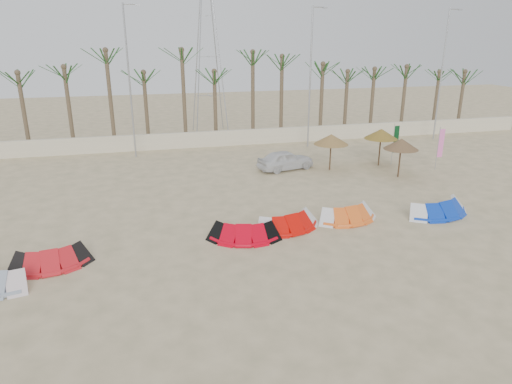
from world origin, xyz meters
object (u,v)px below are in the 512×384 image
object	(u,v)px
kite_red_right	(287,219)
kite_blue	(436,205)
kite_red_mid	(242,229)
parasol_left	(331,139)
kite_red_left	(51,255)
kite_orange	(346,211)
parasol_right	(381,134)
parasol_mid	(401,144)
car	(286,160)

from	to	relation	value
kite_red_right	kite_blue	xyz separation A→B (m)	(8.15, -0.10, 0.00)
kite_red_mid	parasol_left	bearing A→B (deg)	48.71
kite_red_left	parasol_left	world-z (taller)	parasol_left
kite_orange	parasol_right	xyz separation A→B (m)	(6.58, 8.77, 1.88)
kite_orange	parasol_right	world-z (taller)	parasol_right
kite_red_mid	kite_orange	bearing A→B (deg)	9.15
kite_red_right	parasol_mid	world-z (taller)	parasol_mid
kite_red_left	kite_blue	distance (m)	18.62
parasol_left	parasol_right	world-z (taller)	parasol_right
kite_red_mid	parasol_left	size ratio (longest dim) A/B	1.39
kite_red_mid	kite_blue	distance (m)	10.52
kite_red_mid	kite_red_right	world-z (taller)	same
parasol_mid	parasol_left	bearing A→B (deg)	144.26
parasol_mid	car	distance (m)	7.69
parasol_left	parasol_right	xyz separation A→B (m)	(3.85, 0.21, 0.14)
kite_red_mid	kite_red_right	distance (m)	2.44
parasol_left	parasol_right	size ratio (longest dim) A/B	0.95
kite_orange	parasol_mid	distance (m)	8.91
kite_red_left	parasol_right	xyz separation A→B (m)	(20.24, 10.35, 1.88)
kite_red_right	kite_blue	world-z (taller)	same
parasol_left	kite_red_left	bearing A→B (deg)	-148.25
kite_orange	kite_red_left	bearing A→B (deg)	-173.41
kite_red_mid	kite_orange	size ratio (longest dim) A/B	1.05
kite_orange	parasol_mid	xyz separation A→B (m)	(6.44, 5.89, 1.80)
parasol_left	parasol_mid	size ratio (longest dim) A/B	0.98
parasol_mid	car	xyz separation A→B (m)	(-6.67, 3.51, -1.54)
kite_red_mid	parasol_mid	size ratio (longest dim) A/B	1.35
kite_orange	parasol_left	bearing A→B (deg)	72.33
parasol_left	kite_blue	bearing A→B (deg)	-76.20
kite_red_left	kite_blue	world-z (taller)	same
kite_orange	kite_blue	bearing A→B (deg)	-4.23
kite_red_mid	kite_red_right	size ratio (longest dim) A/B	0.97
kite_red_right	parasol_right	size ratio (longest dim) A/B	1.35
kite_red_left	kite_orange	xyz separation A→B (m)	(13.66, 1.58, 0.00)
parasol_right	car	size ratio (longest dim) A/B	0.67
kite_blue	car	bearing A→B (deg)	117.79
kite_blue	kite_red_right	bearing A→B (deg)	179.26
kite_orange	kite_blue	xyz separation A→B (m)	(4.92, -0.36, 0.00)
kite_red_left	kite_red_right	xyz separation A→B (m)	(10.43, 1.32, 0.00)
kite_red_right	kite_blue	distance (m)	8.15
kite_red_right	parasol_mid	xyz separation A→B (m)	(9.68, 6.15, 1.80)
parasol_left	car	bearing A→B (deg)	164.17
parasol_mid	kite_red_left	bearing A→B (deg)	-159.63
kite_blue	parasol_right	bearing A→B (deg)	79.71
parasol_mid	kite_red_mid	bearing A→B (deg)	-150.56
kite_orange	car	xyz separation A→B (m)	(-0.23, 9.40, 0.26)
kite_red_mid	parasol_right	bearing A→B (deg)	38.50
kite_red_left	kite_red_right	size ratio (longest dim) A/B	0.91
kite_blue	parasol_left	xyz separation A→B (m)	(-2.19, 8.93, 1.73)
parasol_right	car	xyz separation A→B (m)	(-6.80, 0.63, -1.62)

